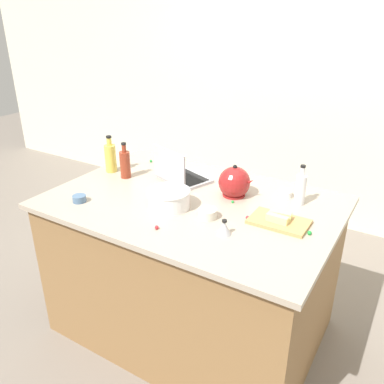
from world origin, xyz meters
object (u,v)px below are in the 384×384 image
at_px(kitchen_timer, 224,228).
at_px(mixing_bowl_large, 169,198).
at_px(bottle_oil, 111,157).
at_px(ramekin_wide, 208,213).
at_px(ramekin_medium, 79,199).
at_px(butter_stick_left, 277,219).
at_px(cutting_board, 279,222).
at_px(bottle_soy, 125,164).
at_px(bottle_vinegar, 300,189).
at_px(laptop, 180,174).
at_px(butter_stick_right, 280,215).
at_px(kettle, 234,183).
at_px(ramekin_small, 285,194).

bearing_deg(kitchen_timer, mixing_bowl_large, 165.09).
bearing_deg(bottle_oil, ramekin_wide, -15.17).
bearing_deg(ramekin_medium, butter_stick_left, 17.13).
bearing_deg(cutting_board, bottle_soy, 176.22).
distance_m(bottle_oil, bottle_soy, 0.15).
height_order(bottle_vinegar, cutting_board, bottle_vinegar).
distance_m(bottle_oil, butter_stick_left, 1.19).
relative_size(bottle_oil, ramekin_medium, 3.23).
distance_m(bottle_vinegar, bottle_soy, 1.07).
distance_m(laptop, mixing_bowl_large, 0.36).
distance_m(cutting_board, butter_stick_right, 0.04).
distance_m(bottle_oil, kitchen_timer, 1.06).
bearing_deg(ramekin_wide, laptop, 139.44).
bearing_deg(butter_stick_right, bottle_oil, 176.33).
relative_size(laptop, ramekin_medium, 4.91).
xyz_separation_m(bottle_vinegar, butter_stick_right, (-0.02, -0.24, -0.05)).
bearing_deg(cutting_board, mixing_bowl_large, -166.72).
height_order(butter_stick_right, kitchen_timer, kitchen_timer).
height_order(bottle_oil, butter_stick_left, bottle_oil).
distance_m(cutting_board, kitchen_timer, 0.30).
height_order(butter_stick_left, butter_stick_right, same).
relative_size(bottle_vinegar, kettle, 1.06).
height_order(bottle_vinegar, butter_stick_left, bottle_vinegar).
height_order(laptop, bottle_soy, bottle_soy).
height_order(mixing_bowl_large, ramekin_small, mixing_bowl_large).
bearing_deg(kitchen_timer, ramekin_small, 79.31).
distance_m(bottle_soy, ramekin_wide, 0.74).
xyz_separation_m(butter_stick_right, ramekin_small, (-0.08, 0.29, -0.02)).
height_order(laptop, mixing_bowl_large, laptop).
distance_m(cutting_board, ramekin_wide, 0.36).
bearing_deg(bottle_vinegar, bottle_oil, -172.12).
bearing_deg(bottle_vinegar, butter_stick_left, -93.75).
bearing_deg(laptop, bottle_soy, -159.07).
height_order(bottle_oil, kettle, bottle_oil).
xyz_separation_m(cutting_board, ramekin_wide, (-0.33, -0.13, 0.02)).
bearing_deg(laptop, butter_stick_right, -13.51).
xyz_separation_m(cutting_board, ramekin_medium, (-1.03, -0.34, 0.01)).
distance_m(kettle, cutting_board, 0.39).
height_order(bottle_oil, kitchen_timer, bottle_oil).
height_order(butter_stick_right, ramekin_small, butter_stick_right).
xyz_separation_m(kettle, ramekin_small, (0.25, 0.14, -0.06)).
bearing_deg(ramekin_wide, cutting_board, 21.76).
relative_size(mixing_bowl_large, ramekin_medium, 3.08).
distance_m(mixing_bowl_large, cutting_board, 0.58).
height_order(bottle_oil, bottle_vinegar, bottle_oil).
bearing_deg(ramekin_wide, kitchen_timer, -34.87).
bearing_deg(bottle_oil, mixing_bowl_large, -20.61).
bearing_deg(kettle, bottle_oil, -174.48).
relative_size(mixing_bowl_large, kitchen_timer, 2.98).
bearing_deg(laptop, kettle, -1.93).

